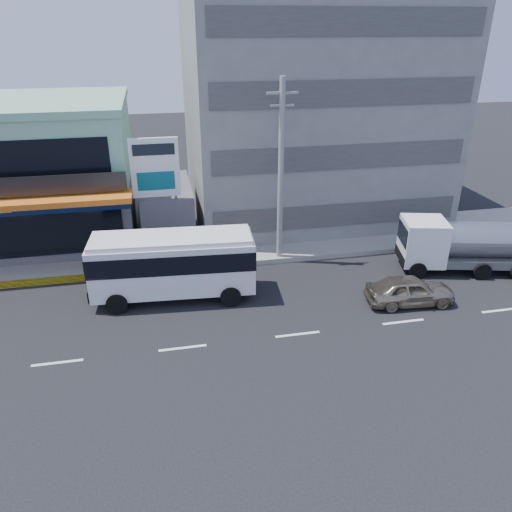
{
  "coord_description": "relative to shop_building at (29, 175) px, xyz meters",
  "views": [
    {
      "loc": [
        -0.45,
        -17.52,
        12.41
      ],
      "look_at": [
        3.9,
        3.68,
        2.2
      ],
      "focal_mm": 35.0,
      "sensor_mm": 36.0,
      "label": 1
    }
  ],
  "objects": [
    {
      "name": "ground",
      "position": [
        8.0,
        -13.95,
        -4.0
      ],
      "size": [
        120.0,
        120.0,
        0.0
      ],
      "primitive_type": "plane",
      "color": "black",
      "rests_on": "ground"
    },
    {
      "name": "sidewalk",
      "position": [
        13.0,
        -4.45,
        -3.85
      ],
      "size": [
        70.0,
        5.0,
        0.3
      ],
      "primitive_type": "cube",
      "color": "gray",
      "rests_on": "ground"
    },
    {
      "name": "shop_building",
      "position": [
        0.0,
        0.0,
        0.0
      ],
      "size": [
        12.4,
        11.7,
        8.0
      ],
      "color": "#414246",
      "rests_on": "ground"
    },
    {
      "name": "concrete_building",
      "position": [
        18.0,
        1.05,
        3.0
      ],
      "size": [
        16.0,
        12.0,
        14.0
      ],
      "primitive_type": "cube",
      "color": "gray",
      "rests_on": "ground"
    },
    {
      "name": "gap_structure",
      "position": [
        8.0,
        -1.95,
        -2.25
      ],
      "size": [
        3.0,
        6.0,
        3.5
      ],
      "primitive_type": "cube",
      "color": "#414246",
      "rests_on": "ground"
    },
    {
      "name": "satellite_dish",
      "position": [
        8.0,
        -2.95,
        -0.42
      ],
      "size": [
        1.5,
        1.5,
        0.15
      ],
      "primitive_type": "cylinder",
      "color": "slate",
      "rests_on": "gap_structure"
    },
    {
      "name": "billboard",
      "position": [
        7.5,
        -4.75,
        0.93
      ],
      "size": [
        2.6,
        0.18,
        6.9
      ],
      "color": "gray",
      "rests_on": "ground"
    },
    {
      "name": "utility_pole_near",
      "position": [
        14.0,
        -6.55,
        1.15
      ],
      "size": [
        1.6,
        0.3,
        10.0
      ],
      "color": "#999993",
      "rests_on": "ground"
    },
    {
      "name": "minibus",
      "position": [
        7.96,
        -9.52,
        -2.05
      ],
      "size": [
        7.96,
        3.2,
        3.26
      ],
      "color": "silver",
      "rests_on": "ground"
    },
    {
      "name": "sedan",
      "position": [
        19.0,
        -12.45,
        -3.28
      ],
      "size": [
        4.32,
        2.03,
        1.43
      ],
      "primitive_type": "imported",
      "rotation": [
        0.0,
        0.0,
        1.49
      ],
      "color": "tan",
      "rests_on": "ground"
    },
    {
      "name": "tanker_truck",
      "position": [
        23.47,
        -9.71,
        -2.45
      ],
      "size": [
        7.63,
        3.81,
        2.89
      ],
      "color": "white",
      "rests_on": "ground"
    }
  ]
}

